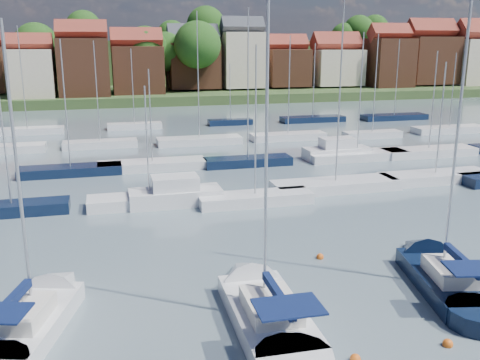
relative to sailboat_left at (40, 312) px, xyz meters
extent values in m
plane|color=#4D5E69|center=(13.60, 35.92, -0.36)|extent=(260.00, 260.00, 0.00)
cube|color=silver|center=(-0.31, -1.07, -0.11)|extent=(4.46, 7.08, 1.20)
cone|color=silver|center=(0.83, 2.88, -0.11)|extent=(3.52, 3.83, 2.74)
cube|color=silver|center=(-0.44, -1.51, 0.84)|extent=(2.61, 3.17, 0.70)
cylinder|color=#B2B2B7|center=(-0.18, -0.63, 6.58)|extent=(0.14, 0.14, 12.18)
cylinder|color=#B2B2B7|center=(-0.69, -2.39, 1.69)|extent=(1.11, 3.54, 0.10)
cube|color=#0D1942|center=(-0.69, -2.39, 1.84)|extent=(1.25, 3.42, 0.35)
cube|color=silver|center=(9.81, -2.95, -0.11)|extent=(3.21, 7.37, 1.20)
cone|color=silver|center=(9.91, 1.62, -0.11)|extent=(3.12, 3.62, 3.05)
cube|color=silver|center=(9.80, -3.46, 0.84)|extent=(2.20, 3.09, 0.70)
cylinder|color=#B2B2B7|center=(9.82, -2.44, 7.26)|extent=(0.14, 0.14, 13.54)
cylinder|color=#B2B2B7|center=(9.77, -4.47, 1.69)|extent=(0.19, 4.06, 0.10)
cube|color=#0D1942|center=(9.77, -4.47, 1.84)|extent=(0.38, 3.86, 0.35)
cube|color=#0D1942|center=(9.75, -5.79, 1.99)|extent=(2.63, 1.88, 0.08)
cube|color=black|center=(19.60, -1.86, -0.11)|extent=(4.33, 7.44, 1.20)
cone|color=black|center=(20.53, 2.41, -0.11)|extent=(3.57, 3.94, 2.91)
cylinder|color=black|center=(18.85, -5.27, -0.11)|extent=(3.46, 3.46, 1.20)
cube|color=silver|center=(19.49, -2.33, 0.84)|extent=(2.61, 3.28, 0.70)
cylinder|color=#B2B2B7|center=(19.70, -1.38, 7.10)|extent=(0.14, 0.14, 13.23)
cylinder|color=#B2B2B7|center=(19.29, -3.28, 1.69)|extent=(0.92, 3.81, 0.10)
cube|color=#0D1942|center=(19.29, -3.28, 1.84)|extent=(1.08, 3.66, 0.35)
cube|color=#0D1942|center=(19.02, -4.51, 1.99)|extent=(2.79, 2.23, 0.08)
sphere|color=beige|center=(10.30, -4.79, -0.36)|extent=(0.50, 0.50, 0.50)
sphere|color=#D85914|center=(14.95, 3.37, -0.36)|extent=(0.42, 0.42, 0.42)
sphere|color=#D85914|center=(16.51, -6.44, -0.36)|extent=(0.43, 0.43, 0.43)
cube|color=black|center=(-3.51, 16.46, -0.01)|extent=(8.01, 2.24, 1.00)
cylinder|color=#B2B2B7|center=(-3.51, 16.46, 5.57)|extent=(0.12, 0.12, 10.16)
cube|color=silver|center=(6.33, 16.12, -0.01)|extent=(9.22, 2.58, 1.00)
cylinder|color=#B2B2B7|center=(6.33, 16.12, 4.58)|extent=(0.12, 0.12, 8.18)
cube|color=silver|center=(14.23, 14.53, -0.01)|extent=(8.78, 2.46, 1.00)
cylinder|color=#B2B2B7|center=(14.23, 14.53, 6.02)|extent=(0.12, 0.12, 11.06)
cube|color=silver|center=(21.83, 16.58, -0.01)|extent=(10.79, 3.02, 1.00)
cylinder|color=#B2B2B7|center=(21.83, 16.58, 7.93)|extent=(0.12, 0.12, 14.87)
cube|color=silver|center=(31.58, 16.94, -0.01)|extent=(10.13, 2.84, 1.00)
cylinder|color=#B2B2B7|center=(31.58, 16.94, 5.29)|extent=(0.12, 0.12, 9.59)
cube|color=silver|center=(8.29, 15.92, 0.14)|extent=(7.00, 2.60, 1.40)
cube|color=silver|center=(8.29, 15.92, 1.24)|extent=(3.50, 2.20, 1.30)
cube|color=black|center=(0.05, 27.55, -0.01)|extent=(9.30, 2.60, 1.00)
cylinder|color=#B2B2B7|center=(0.05, 27.55, 6.23)|extent=(0.12, 0.12, 11.48)
cube|color=silver|center=(7.66, 27.93, -0.01)|extent=(10.40, 2.91, 1.00)
cylinder|color=#B2B2B7|center=(7.66, 27.93, 4.88)|extent=(0.12, 0.12, 8.77)
cube|color=black|center=(17.08, 27.20, -0.01)|extent=(8.80, 2.46, 1.00)
cylinder|color=#B2B2B7|center=(17.08, 27.20, 7.65)|extent=(0.12, 0.12, 14.33)
cube|color=silver|center=(29.00, 27.08, -0.01)|extent=(10.73, 3.00, 1.00)
cylinder|color=#B2B2B7|center=(29.00, 27.08, 6.56)|extent=(0.12, 0.12, 12.14)
cube|color=silver|center=(37.42, 26.88, -0.01)|extent=(10.48, 2.93, 1.00)
cylinder|color=#B2B2B7|center=(37.42, 26.88, 5.63)|extent=(0.12, 0.12, 10.28)
cube|color=silver|center=(27.06, 27.92, 0.14)|extent=(7.00, 2.60, 1.40)
cube|color=silver|center=(27.06, 27.92, 1.24)|extent=(3.50, 2.20, 1.30)
cube|color=silver|center=(-8.11, 40.13, -0.01)|extent=(9.71, 2.72, 1.00)
cube|color=silver|center=(2.76, 40.43, -0.01)|extent=(8.49, 2.38, 1.00)
cylinder|color=#B2B2B7|center=(2.76, 40.43, 6.15)|extent=(0.12, 0.12, 11.31)
cube|color=silver|center=(14.39, 39.69, -0.01)|extent=(10.16, 2.85, 1.00)
cylinder|color=#B2B2B7|center=(14.39, 39.69, 7.79)|extent=(0.12, 0.12, 14.59)
cube|color=silver|center=(25.77, 39.81, -0.01)|extent=(9.53, 2.67, 1.00)
cylinder|color=#B2B2B7|center=(25.77, 39.81, 6.45)|extent=(0.12, 0.12, 11.91)
cube|color=silver|center=(36.76, 38.42, -0.01)|extent=(7.62, 2.13, 1.00)
cylinder|color=#B2B2B7|center=(36.76, 38.42, 6.55)|extent=(0.12, 0.12, 12.13)
cube|color=silver|center=(48.83, 39.50, -0.01)|extent=(10.17, 2.85, 1.00)
cylinder|color=#B2B2B7|center=(48.83, 39.50, 5.36)|extent=(0.12, 0.12, 9.73)
cube|color=silver|center=(-6.66, 52.47, -0.01)|extent=(9.24, 2.59, 1.00)
cylinder|color=#B2B2B7|center=(-6.66, 52.47, 7.07)|extent=(0.12, 0.12, 13.17)
cube|color=silver|center=(7.52, 53.22, -0.01)|extent=(7.57, 2.12, 1.00)
cylinder|color=#B2B2B7|center=(7.52, 53.22, 5.61)|extent=(0.12, 0.12, 10.24)
cube|color=black|center=(21.48, 53.39, -0.01)|extent=(6.58, 1.84, 1.00)
cylinder|color=#B2B2B7|center=(21.48, 53.39, 4.49)|extent=(0.12, 0.12, 8.01)
cube|color=black|center=(34.54, 53.32, -0.01)|extent=(9.92, 2.78, 1.00)
cylinder|color=#B2B2B7|center=(34.54, 53.32, 5.95)|extent=(0.12, 0.12, 10.92)
cube|color=black|center=(47.88, 52.28, -0.01)|extent=(10.55, 2.95, 1.00)
cylinder|color=#B2B2B7|center=(47.88, 52.28, 6.25)|extent=(0.12, 0.12, 11.51)
cube|color=#3B4E27|center=(13.60, 112.92, -0.06)|extent=(200.00, 70.00, 3.00)
cube|color=#3B4E27|center=(13.60, 137.92, 4.64)|extent=(200.00, 60.00, 14.00)
cube|color=beige|center=(-9.14, 84.92, 5.72)|extent=(8.09, 8.80, 8.96)
cube|color=maroon|center=(-9.14, 84.92, 11.19)|extent=(8.25, 4.00, 4.00)
cube|color=brown|center=(0.25, 85.85, 6.72)|extent=(9.36, 10.17, 10.97)
cube|color=maroon|center=(0.25, 85.85, 13.36)|extent=(9.54, 4.63, 4.63)
cube|color=brown|center=(10.56, 87.57, 5.95)|extent=(9.90, 8.56, 9.42)
cube|color=maroon|center=(10.56, 87.57, 11.87)|extent=(10.10, 4.90, 4.90)
cube|color=brown|center=(22.70, 92.56, 6.59)|extent=(10.59, 8.93, 9.49)
cube|color=#383A42|center=(22.70, 92.56, 12.63)|extent=(10.80, 5.24, 5.24)
cube|color=beige|center=(33.31, 91.71, 7.66)|extent=(9.01, 8.61, 11.65)
cube|color=#383A42|center=(33.31, 91.71, 14.59)|extent=(9.19, 4.46, 4.46)
cube|color=brown|center=(43.77, 92.92, 5.84)|extent=(9.10, 9.34, 8.00)
cube|color=maroon|center=(43.77, 92.92, 10.96)|extent=(9.28, 4.50, 4.50)
cube|color=beige|center=(55.55, 92.51, 5.78)|extent=(10.86, 9.59, 7.88)
cube|color=maroon|center=(55.55, 92.51, 11.05)|extent=(11.07, 5.37, 5.37)
cube|color=brown|center=(67.36, 89.83, 6.73)|extent=(9.18, 9.96, 10.97)
cube|color=maroon|center=(67.36, 89.83, 13.34)|extent=(9.36, 4.54, 4.54)
cube|color=brown|center=(78.78, 91.13, 7.22)|extent=(11.39, 9.67, 10.76)
cube|color=maroon|center=(78.78, 91.13, 14.00)|extent=(11.62, 5.64, 5.64)
cube|color=beige|center=(91.61, 89.26, 6.64)|extent=(12.95, 8.52, 10.80)
cylinder|color=#382619|center=(70.37, 111.43, 8.15)|extent=(0.50, 0.50, 4.47)
sphere|color=#2A561B|center=(70.37, 111.43, 14.22)|extent=(8.18, 8.18, 8.18)
cylinder|color=#382619|center=(17.06, 91.85, 3.47)|extent=(0.50, 0.50, 4.46)
sphere|color=#2A561B|center=(17.06, 91.85, 9.52)|extent=(8.15, 8.15, 8.15)
cylinder|color=#382619|center=(28.82, 109.59, 8.22)|extent=(0.50, 0.50, 5.15)
sphere|color=#2A561B|center=(28.82, 109.59, 15.20)|extent=(9.41, 9.41, 9.41)
cylinder|color=#382619|center=(0.06, 112.23, 8.32)|extent=(0.50, 0.50, 4.56)
sphere|color=#2A561B|center=(0.06, 112.23, 14.51)|extent=(8.34, 8.34, 8.34)
cylinder|color=#382619|center=(-9.64, 101.16, 3.82)|extent=(0.50, 0.50, 5.15)
sphere|color=#2A561B|center=(-9.64, 101.16, 10.81)|extent=(9.42, 9.42, 9.42)
cylinder|color=#382619|center=(27.36, 100.62, 3.12)|extent=(0.50, 0.50, 3.77)
sphere|color=#2A561B|center=(27.36, 100.62, 8.24)|extent=(6.89, 6.89, 6.89)
cylinder|color=#382619|center=(22.65, 86.86, 3.85)|extent=(0.50, 0.50, 5.21)
sphere|color=#2A561B|center=(22.65, 86.86, 10.92)|extent=(9.53, 9.53, 9.53)
cylinder|color=#382619|center=(75.53, 97.54, 2.73)|extent=(0.50, 0.50, 2.97)
sphere|color=#2A561B|center=(75.53, 97.54, 6.76)|extent=(5.44, 5.44, 5.44)
cylinder|color=#382619|center=(12.45, 89.67, 3.66)|extent=(0.50, 0.50, 4.84)
sphere|color=#2A561B|center=(12.45, 89.67, 10.23)|extent=(8.85, 8.85, 8.85)
cylinder|color=#382619|center=(66.28, 111.63, 7.81)|extent=(0.50, 0.50, 3.72)
sphere|color=#2A561B|center=(66.28, 111.63, 12.85)|extent=(6.80, 6.80, 6.80)
cylinder|color=#382619|center=(67.65, 90.04, 3.26)|extent=(0.50, 0.50, 4.05)
sphere|color=#2A561B|center=(67.65, 90.04, 8.75)|extent=(7.40, 7.40, 7.40)
cylinder|color=#382619|center=(20.44, 109.21, 7.55)|extent=(0.50, 0.50, 3.93)
sphere|color=#2A561B|center=(20.44, 109.21, 12.88)|extent=(7.19, 7.19, 7.19)
cylinder|color=#382619|center=(44.25, 96.09, 3.15)|extent=(0.50, 0.50, 3.82)
sphere|color=#2A561B|center=(44.25, 96.09, 8.34)|extent=(6.99, 6.99, 6.99)
cylinder|color=#382619|center=(-3.84, 89.04, 2.98)|extent=(0.50, 0.50, 3.48)
sphere|color=#2A561B|center=(-3.84, 89.04, 7.71)|extent=(6.37, 6.37, 6.37)
cylinder|color=#382619|center=(71.11, 98.73, 2.73)|extent=(0.50, 0.50, 2.99)
sphere|color=#2A561B|center=(71.11, 98.73, 6.78)|extent=(5.46, 5.46, 5.46)
cylinder|color=#382619|center=(17.21, 94.96, 2.86)|extent=(0.50, 0.50, 3.25)
sphere|color=#2A561B|center=(17.21, 94.96, 7.27)|extent=(5.94, 5.94, 5.94)
cylinder|color=#382619|center=(10.55, 96.65, 2.73)|extent=(0.50, 0.50, 2.98)
sphere|color=#2A561B|center=(10.55, 96.65, 6.78)|extent=(5.46, 5.46, 5.46)
cylinder|color=#382619|center=(78.26, 117.66, 9.00)|extent=(0.50, 0.50, 4.29)
sphere|color=#2A561B|center=(78.26, 117.66, 14.81)|extent=(7.84, 7.84, 7.84)
camera|label=1|loc=(3.35, -23.27, 11.87)|focal=40.00mm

